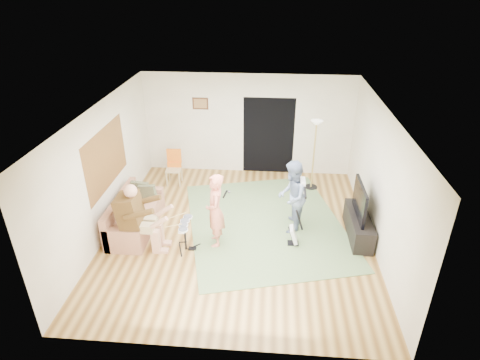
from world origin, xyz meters
name	(u,v)px	position (x,y,z in m)	size (l,w,h in m)	color
floor	(239,232)	(0.00, 0.00, 0.00)	(6.00, 6.00, 0.00)	brown
walls	(238,176)	(0.00, 0.00, 1.35)	(5.50, 6.00, 2.70)	silver
ceiling	(238,110)	(0.00, 0.00, 2.70)	(6.00, 6.00, 0.00)	white
window_blinds	(106,158)	(-2.74, 0.20, 1.55)	(2.05, 2.05, 0.00)	brown
doorway	(269,136)	(0.55, 2.99, 1.05)	(2.10, 2.10, 0.00)	black
picture_frame	(200,104)	(-1.25, 2.99, 1.90)	(0.42, 0.03, 0.32)	#3F2314
area_rug	(265,223)	(0.56, 0.39, 0.01)	(3.24, 3.95, 0.02)	#5A7647
sofa	(133,218)	(-2.28, -0.02, 0.25)	(0.77, 1.87, 0.76)	#A76F53
drummer	(141,224)	(-1.86, -0.67, 0.55)	(0.92, 0.52, 1.42)	#503616
drum_kit	(185,237)	(-1.00, -0.67, 0.28)	(0.35, 0.63, 0.65)	black
singer	(215,211)	(-0.42, -0.42, 0.78)	(0.57, 0.37, 1.55)	#DB765F
microphone	(225,194)	(-0.22, -0.42, 1.16)	(0.06, 0.06, 0.24)	black
guitarist	(292,197)	(1.10, 0.24, 0.79)	(0.77, 0.60, 1.58)	slate
guitar_held	(303,185)	(1.30, 0.24, 1.07)	(0.12, 0.60, 0.26)	silver
guitar_spare	(294,235)	(1.15, -0.32, 0.23)	(0.29, 0.26, 0.81)	black
torchiere_lamp	(315,143)	(1.69, 2.14, 1.24)	(0.32, 0.32, 1.81)	black
dining_chair	(174,172)	(-1.86, 2.11, 0.32)	(0.40, 0.42, 0.90)	tan
tv_cabinet	(358,226)	(2.50, 0.09, 0.25)	(0.40, 1.40, 0.50)	black
television	(360,201)	(2.45, 0.09, 0.85)	(0.06, 1.05, 0.70)	black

